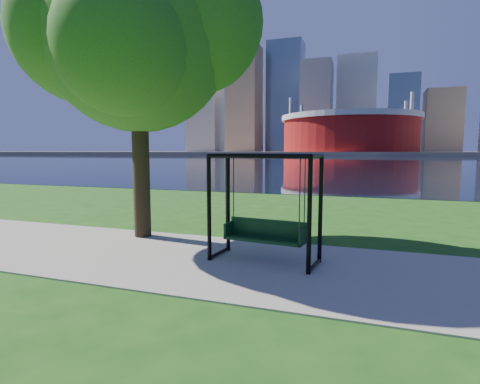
% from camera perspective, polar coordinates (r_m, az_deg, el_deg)
% --- Properties ---
extents(ground, '(900.00, 900.00, 0.00)m').
position_cam_1_polar(ground, '(8.28, 0.78, -9.91)').
color(ground, '#1E5114').
rests_on(ground, ground).
extents(path, '(120.00, 4.00, 0.03)m').
position_cam_1_polar(path, '(7.82, -0.40, -10.77)').
color(path, '#9E937F').
rests_on(path, ground).
extents(river, '(900.00, 180.00, 0.02)m').
position_cam_1_polar(river, '(109.61, 17.84, 4.73)').
color(river, black).
rests_on(river, ground).
extents(far_bank, '(900.00, 228.00, 2.00)m').
position_cam_1_polar(far_bank, '(313.57, 18.73, 5.66)').
color(far_bank, '#937F60').
rests_on(far_bank, ground).
extents(stadium, '(83.00, 83.00, 32.00)m').
position_cam_1_polar(stadium, '(243.17, 16.32, 8.79)').
color(stadium, maroon).
rests_on(stadium, far_bank).
extents(skyline, '(392.00, 66.00, 96.50)m').
position_cam_1_polar(skyline, '(328.74, 18.20, 11.78)').
color(skyline, gray).
rests_on(skyline, far_bank).
extents(swing, '(2.29, 1.18, 2.25)m').
position_cam_1_polar(swing, '(7.73, 3.80, -2.81)').
color(swing, black).
rests_on(swing, ground).
extents(park_tree, '(6.18, 5.58, 7.68)m').
position_cam_1_polar(park_tree, '(10.76, -15.45, 22.38)').
color(park_tree, black).
rests_on(park_tree, ground).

